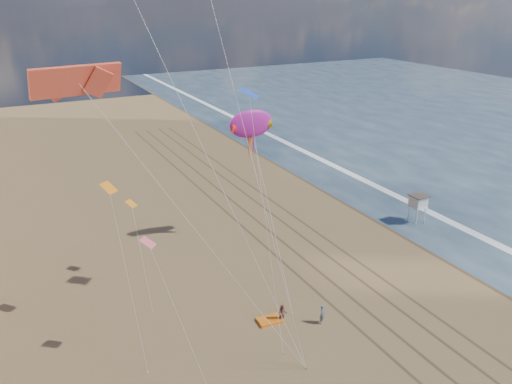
% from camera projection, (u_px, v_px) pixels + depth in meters
% --- Properties ---
extents(wet_sand, '(260.00, 260.00, 0.00)m').
position_uv_depth(wet_sand, '(358.00, 193.00, 73.58)').
color(wet_sand, '#42301E').
rests_on(wet_sand, ground).
extents(foam, '(260.00, 260.00, 0.00)m').
position_uv_depth(foam, '(380.00, 188.00, 75.37)').
color(foam, white).
rests_on(foam, ground).
extents(tracks, '(7.68, 120.00, 0.01)m').
position_uv_depth(tracks, '(299.00, 245.00, 58.30)').
color(tracks, brown).
rests_on(tracks, ground).
extents(lifeguard_stand, '(2.05, 2.05, 3.71)m').
position_uv_depth(lifeguard_stand, '(418.00, 202.00, 63.13)').
color(lifeguard_stand, white).
rests_on(lifeguard_stand, ground).
extents(grounded_kite, '(2.27, 1.55, 0.25)m').
position_uv_depth(grounded_kite, '(270.00, 320.00, 44.64)').
color(grounded_kite, orange).
rests_on(grounded_kite, ground).
extents(show_kite, '(4.90, 8.41, 20.63)m').
position_uv_depth(show_kite, '(251.00, 124.00, 55.17)').
color(show_kite, '#B51B9C').
rests_on(show_kite, ground).
extents(kite_flyer_a, '(0.79, 0.75, 1.82)m').
position_uv_depth(kite_flyer_a, '(322.00, 314.00, 44.14)').
color(kite_flyer_a, slate).
rests_on(kite_flyer_a, ground).
extents(kite_flyer_b, '(1.06, 0.98, 1.74)m').
position_uv_depth(kite_flyer_b, '(283.00, 313.00, 44.34)').
color(kite_flyer_b, brown).
rests_on(kite_flyer_b, ground).
extents(small_kites, '(14.09, 14.68, 12.29)m').
position_uv_depth(small_kites, '(179.00, 158.00, 41.97)').
color(small_kites, blue).
rests_on(small_kites, ground).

